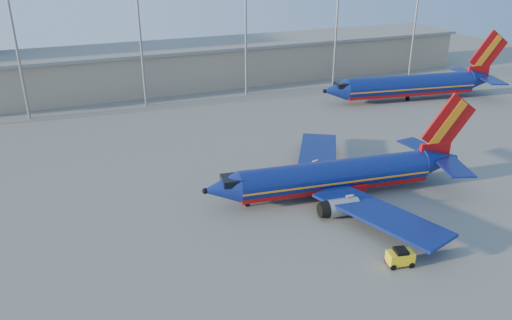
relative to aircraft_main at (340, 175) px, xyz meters
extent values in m
plane|color=slate|center=(-8.96, -1.00, -2.43)|extent=(220.00, 220.00, 0.00)
cube|color=gray|center=(1.04, 57.00, 1.57)|extent=(120.00, 15.00, 8.00)
cube|color=slate|center=(1.04, 57.00, 5.77)|extent=(122.00, 16.00, 0.60)
cylinder|color=gray|center=(-33.96, 45.00, 11.57)|extent=(0.44, 0.44, 28.00)
cylinder|color=gray|center=(-13.96, 45.00, 11.57)|extent=(0.44, 0.44, 28.00)
cylinder|color=gray|center=(6.04, 45.00, 11.57)|extent=(0.44, 0.44, 28.00)
cylinder|color=gray|center=(26.04, 45.00, 11.57)|extent=(0.44, 0.44, 28.00)
cylinder|color=gray|center=(46.04, 45.00, 11.57)|extent=(0.44, 0.44, 28.00)
cylinder|color=navy|center=(-0.80, 0.10, 0.15)|extent=(23.20, 6.34, 3.54)
cube|color=#B00E0E|center=(-0.80, 0.10, -0.75)|extent=(23.11, 5.67, 1.24)
cube|color=orange|center=(-0.80, 0.10, -0.09)|extent=(23.20, 6.37, 0.21)
cone|color=navy|center=(-14.17, 1.76, 0.15)|extent=(4.42, 4.00, 3.54)
cube|color=black|center=(-12.94, 1.61, 1.06)|extent=(2.58, 2.75, 0.76)
cone|color=navy|center=(13.05, -1.62, 0.49)|extent=(5.37, 4.12, 3.54)
cube|color=#B00E0E|center=(12.29, -1.53, 1.78)|extent=(4.05, 1.02, 2.10)
cube|color=#B00E0E|center=(13.62, -1.69, 5.12)|extent=(7.00, 1.17, 7.63)
cube|color=orange|center=(13.43, -1.67, 5.12)|extent=(4.68, 0.97, 5.98)
cube|color=navy|center=(13.07, 1.65, 1.01)|extent=(3.38, 6.34, 0.21)
cube|color=navy|center=(12.27, -4.80, 1.01)|extent=(4.71, 6.72, 0.21)
cube|color=navy|center=(1.66, 8.27, -0.71)|extent=(11.74, 15.15, 0.33)
cube|color=navy|center=(-0.41, -8.42, -0.71)|extent=(8.88, 15.56, 0.33)
cube|color=#B00E0E|center=(-0.32, 0.04, -1.14)|extent=(6.15, 4.41, 0.96)
cylinder|color=gray|center=(-1.32, 5.17, -1.33)|extent=(3.66, 2.42, 2.01)
cylinder|color=gray|center=(-2.55, -4.69, -1.33)|extent=(3.66, 2.42, 2.01)
cylinder|color=gray|center=(-11.23, 1.39, -1.90)|extent=(0.26, 0.26, 1.05)
cylinder|color=black|center=(-11.23, 1.39, -2.12)|extent=(0.64, 0.31, 0.61)
cylinder|color=black|center=(0.93, 2.39, -2.03)|extent=(0.86, 0.62, 0.80)
cylinder|color=black|center=(0.32, -2.54, -2.03)|extent=(0.86, 0.62, 0.80)
cylinder|color=navy|center=(33.17, 29.23, 0.46)|extent=(26.00, 7.83, 3.96)
cube|color=#B00E0E|center=(33.17, 29.23, -0.55)|extent=(25.88, 7.09, 1.39)
cube|color=orange|center=(33.17, 29.23, 0.20)|extent=(26.00, 7.87, 0.24)
cone|color=navy|center=(18.25, 31.53, 0.46)|extent=(5.05, 4.60, 3.96)
cube|color=black|center=(19.63, 31.32, 1.48)|extent=(2.96, 3.14, 0.86)
cone|color=navy|center=(48.62, 26.85, 0.84)|extent=(6.11, 4.76, 3.96)
cube|color=#B00E0E|center=(47.77, 26.98, 2.28)|extent=(4.53, 1.27, 2.36)
cube|color=#B00E0E|center=(49.25, 26.75, 6.03)|extent=(7.82, 1.54, 8.54)
cube|color=orange|center=(49.04, 26.78, 6.03)|extent=(5.24, 1.24, 6.70)
cube|color=navy|center=(48.75, 30.51, 1.43)|extent=(3.59, 7.02, 0.24)
cube|color=navy|center=(47.64, 23.32, 1.43)|extent=(5.43, 7.54, 0.24)
cylinder|color=black|center=(33.17, 29.23, -1.95)|extent=(0.85, 0.85, 0.96)
cube|color=yellow|center=(-2.53, -14.63, -1.59)|extent=(2.58, 1.81, 1.12)
cube|color=black|center=(-2.53, -14.63, -0.92)|extent=(1.35, 1.44, 0.39)
cylinder|color=black|center=(-3.28, -13.84, -2.14)|extent=(0.61, 0.32, 0.58)
cylinder|color=black|center=(-3.54, -15.04, -2.14)|extent=(0.61, 0.32, 0.58)
cylinder|color=black|center=(-1.53, -14.22, -2.14)|extent=(0.61, 0.32, 0.58)
cylinder|color=black|center=(-1.79, -15.42, -2.14)|extent=(0.61, 0.32, 0.58)
camera|label=1|loc=(-29.70, -45.07, 24.63)|focal=35.00mm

